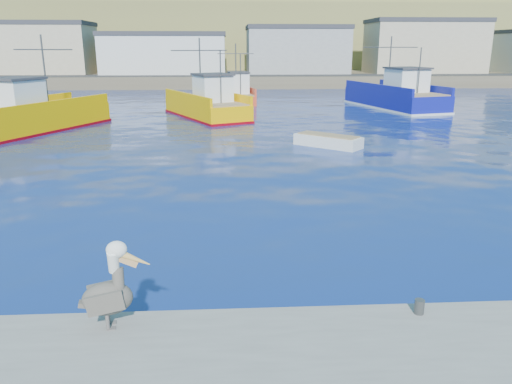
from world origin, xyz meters
TOP-DOWN VIEW (x-y plane):
  - ground at (0.00, 0.00)m, footprint 260.00×260.00m
  - dock_bollards at (0.60, -3.40)m, footprint 36.20×0.20m
  - far_shore at (0.00, 109.20)m, footprint 200.00×81.00m
  - trawler_yellow_a at (-14.05, 23.25)m, footprint 8.04×11.77m
  - trawler_yellow_b at (-2.41, 29.40)m, footprint 7.65×10.93m
  - trawler_blue at (15.22, 34.87)m, footprint 7.13×12.92m
  - boat_orange at (0.33, 40.06)m, footprint 3.79×7.46m
  - skiff_mid at (5.09, 16.42)m, footprint 3.87×3.62m
  - skiff_far at (18.05, 34.44)m, footprint 3.55×4.78m
  - pelican at (-3.02, -3.52)m, footprint 1.40×0.70m

SIDE VIEW (x-z plane):
  - ground at x=0.00m, z-range 0.00..0.00m
  - skiff_mid at x=5.09m, z-range -0.15..0.70m
  - skiff_far at x=18.05m, z-range -0.18..0.81m
  - dock_bollards at x=0.60m, z-range 0.50..0.80m
  - boat_orange at x=0.33m, z-range -1.99..3.94m
  - trawler_yellow_b at x=-2.41m, z-range -2.21..4.19m
  - trawler_yellow_a at x=-14.05m, z-range -2.22..4.29m
  - trawler_blue at x=15.22m, z-range -2.23..4.41m
  - pelican at x=-3.02m, z-range 0.37..2.10m
  - far_shore at x=0.00m, z-range -3.02..20.98m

